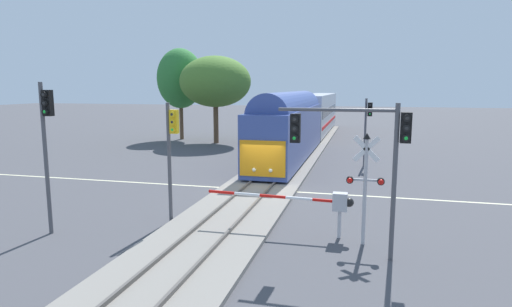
% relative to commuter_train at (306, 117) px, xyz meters
% --- Properties ---
extents(ground_plane, '(220.00, 220.00, 0.00)m').
position_rel_commuter_train_xyz_m(ground_plane, '(-0.00, -20.32, -2.79)').
color(ground_plane, '#47474C').
extents(road_centre_stripe, '(44.00, 0.20, 0.01)m').
position_rel_commuter_train_xyz_m(road_centre_stripe, '(-0.00, -20.32, -2.79)').
color(road_centre_stripe, beige).
rests_on(road_centre_stripe, ground).
extents(railway_track, '(4.40, 80.00, 0.32)m').
position_rel_commuter_train_xyz_m(railway_track, '(-0.00, -20.32, -2.70)').
color(railway_track, gray).
rests_on(railway_track, ground).
extents(commuter_train, '(3.04, 42.23, 5.16)m').
position_rel_commuter_train_xyz_m(commuter_train, '(0.00, 0.00, 0.00)').
color(commuter_train, '#384C93').
rests_on(commuter_train, railway_track).
extents(crossing_gate_near, '(5.92, 0.40, 1.80)m').
position_rel_commuter_train_xyz_m(crossing_gate_near, '(4.24, -27.28, -1.39)').
color(crossing_gate_near, '#B7B7BC').
rests_on(crossing_gate_near, ground).
extents(crossing_signal_mast, '(1.36, 0.44, 4.20)m').
position_rel_commuter_train_xyz_m(crossing_signal_mast, '(5.82, -27.80, -0.23)').
color(crossing_signal_mast, '#B2B2B7').
rests_on(crossing_signal_mast, ground).
extents(traffic_signal_near_right, '(4.39, 0.38, 5.33)m').
position_rel_commuter_train_xyz_m(traffic_signal_near_right, '(5.62, -29.06, 1.22)').
color(traffic_signal_near_right, '#4C4C51').
rests_on(traffic_signal_near_right, ground).
extents(traffic_signal_median, '(0.53, 0.38, 5.20)m').
position_rel_commuter_train_xyz_m(traffic_signal_median, '(-2.21, -27.03, 0.69)').
color(traffic_signal_median, '#4C4C51').
rests_on(traffic_signal_median, ground).
extents(traffic_signal_near_left, '(0.53, 0.38, 6.04)m').
position_rel_commuter_train_xyz_m(traffic_signal_near_left, '(-6.27, -29.59, 1.24)').
color(traffic_signal_near_left, '#4C4C51').
rests_on(traffic_signal_near_left, ground).
extents(traffic_signal_far_side, '(0.53, 0.38, 5.02)m').
position_rel_commuter_train_xyz_m(traffic_signal_far_side, '(5.96, -11.10, 0.58)').
color(traffic_signal_far_side, '#4C4C51').
rests_on(traffic_signal_far_side, ground).
extents(pine_left_background, '(5.12, 5.12, 10.05)m').
position_rel_commuter_train_xyz_m(pine_left_background, '(-14.20, 1.10, 3.96)').
color(pine_left_background, brown).
rests_on(pine_left_background, ground).
extents(oak_behind_train, '(7.35, 7.35, 9.01)m').
position_rel_commuter_train_xyz_m(oak_behind_train, '(-9.31, -1.17, 3.59)').
color(oak_behind_train, brown).
rests_on(oak_behind_train, ground).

